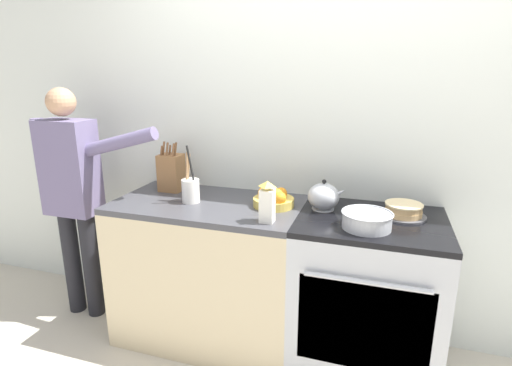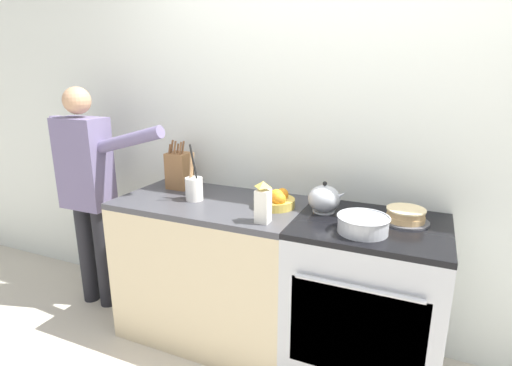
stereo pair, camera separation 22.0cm
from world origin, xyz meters
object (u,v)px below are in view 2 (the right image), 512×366
at_px(stove_range, 365,301).
at_px(person_baker, 87,182).
at_px(mixing_bowl, 363,224).
at_px(milk_carton, 263,203).
at_px(fruit_bowl, 274,200).
at_px(utensil_crock, 194,188).
at_px(tea_kettle, 324,199).
at_px(knife_block, 179,170).
at_px(layer_cake, 406,216).

relative_size(stove_range, person_baker, 0.58).
relative_size(mixing_bowl, milk_carton, 1.15).
bearing_deg(mixing_bowl, stove_range, 80.60).
distance_m(fruit_bowl, milk_carton, 0.25).
height_order(stove_range, utensil_crock, utensil_crock).
distance_m(stove_range, tea_kettle, 0.59).
bearing_deg(person_baker, tea_kettle, 7.83).
bearing_deg(person_baker, utensil_crock, 4.28).
xyz_separation_m(stove_range, fruit_bowl, (-0.54, 0.04, 0.49)).
bearing_deg(knife_block, utensil_crock, -38.85).
relative_size(layer_cake, fruit_bowl, 1.01).
relative_size(tea_kettle, utensil_crock, 0.62).
height_order(mixing_bowl, knife_block, knife_block).
distance_m(utensil_crock, milk_carton, 0.55).
height_order(tea_kettle, knife_block, knife_block).
bearing_deg(knife_block, person_baker, -162.59).
height_order(mixing_bowl, person_baker, person_baker).
distance_m(stove_range, milk_carton, 0.78).
xyz_separation_m(knife_block, fruit_bowl, (0.71, -0.11, -0.08)).
bearing_deg(tea_kettle, knife_block, 175.80).
relative_size(knife_block, milk_carton, 1.46).
relative_size(mixing_bowl, knife_block, 0.79).
bearing_deg(layer_cake, fruit_bowl, -176.27).
bearing_deg(layer_cake, tea_kettle, -179.09).
distance_m(layer_cake, fruit_bowl, 0.70).
xyz_separation_m(layer_cake, knife_block, (-1.41, 0.07, 0.09)).
bearing_deg(layer_cake, person_baker, -176.41).
xyz_separation_m(mixing_bowl, knife_block, (-1.23, 0.29, 0.08)).
bearing_deg(knife_block, layer_cake, -2.68).
height_order(utensil_crock, milk_carton, utensil_crock).
relative_size(tea_kettle, knife_block, 0.67).
bearing_deg(milk_carton, layer_cake, 23.58).
bearing_deg(milk_carton, mixing_bowl, 7.93).
height_order(milk_carton, person_baker, person_baker).
relative_size(layer_cake, milk_carton, 1.09).
xyz_separation_m(tea_kettle, mixing_bowl, (0.24, -0.22, -0.03)).
bearing_deg(stove_range, mixing_bowl, -99.40).
relative_size(milk_carton, person_baker, 0.14).
height_order(stove_range, knife_block, knife_block).
bearing_deg(mixing_bowl, layer_cake, 51.46).
distance_m(layer_cake, person_baker, 2.03).
bearing_deg(utensil_crock, knife_block, 141.15).
distance_m(layer_cake, milk_carton, 0.73).
distance_m(tea_kettle, milk_carton, 0.38).
xyz_separation_m(mixing_bowl, milk_carton, (-0.49, -0.07, 0.06)).
height_order(tea_kettle, utensil_crock, utensil_crock).
distance_m(utensil_crock, fruit_bowl, 0.49).
xyz_separation_m(layer_cake, utensil_crock, (-1.18, -0.12, 0.04)).
distance_m(utensil_crock, person_baker, 0.84).
bearing_deg(utensil_crock, person_baker, -179.25).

